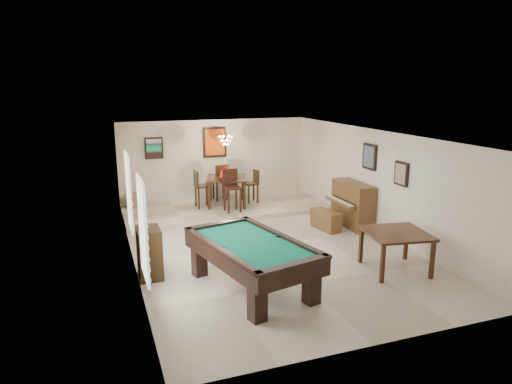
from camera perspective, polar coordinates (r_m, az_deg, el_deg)
ground_plane at (r=10.83m, az=1.08°, el=-6.68°), size 6.00×9.00×0.02m
wall_back at (r=14.66m, az=-5.17°, el=3.92°), size 6.00×0.04×2.60m
wall_front at (r=6.64m, az=15.23°, el=-8.45°), size 6.00×0.04×2.60m
wall_left at (r=9.82m, az=-15.47°, el=-1.30°), size 0.04×9.00×2.60m
wall_right at (r=11.83m, az=14.82°, el=1.22°), size 0.04×9.00×2.60m
ceiling at (r=10.23m, az=1.15°, el=7.18°), size 6.00×9.00×0.04m
dining_step at (r=13.75m, az=-3.74°, el=-1.99°), size 6.00×2.50×0.12m
window_left_front at (r=7.69m, az=-13.95°, el=-4.53°), size 0.06×1.00×1.70m
window_left_rear at (r=10.38m, az=-15.61°, el=0.05°), size 0.06×1.00×1.70m
pool_table at (r=8.50m, az=-0.55°, el=-9.19°), size 2.01×2.93×0.89m
square_table at (r=9.71m, az=17.00°, el=-7.09°), size 1.36×1.36×0.82m
upright_piano at (r=12.26m, az=11.45°, el=-1.60°), size 0.79×1.42×1.18m
piano_bench at (r=12.00m, az=8.72°, el=-3.50°), size 0.48×0.94×0.50m
apothecary_chest at (r=9.20m, az=-13.17°, el=-7.42°), size 0.44×0.66×1.00m
dining_table at (r=13.75m, az=-3.69°, el=0.35°), size 1.45×1.45×0.97m
flower_vase at (r=13.63m, az=-3.73°, el=2.80°), size 0.16×0.16×0.22m
dining_chair_south at (r=13.00m, az=-2.97°, el=0.13°), size 0.47×0.47×1.21m
dining_chair_north at (r=14.39m, az=-4.52°, el=1.28°), size 0.46×0.46×1.14m
dining_chair_west at (r=13.50m, az=-6.70°, el=0.39°), size 0.43×0.43×1.13m
dining_chair_east at (r=14.02m, az=-0.61°, el=0.72°), size 0.40×0.40×1.01m
corner_bench at (r=14.07m, az=-15.17°, el=-0.99°), size 0.37×0.46×0.40m
chandelier at (r=13.29m, az=-3.82°, el=6.88°), size 0.44×0.44×0.60m
back_painting at (r=14.54m, az=-5.18°, el=6.23°), size 0.75×0.06×0.95m
back_mirror at (r=14.20m, az=-12.64°, el=5.38°), size 0.55×0.06×0.65m
right_picture_upper at (r=11.95m, az=14.02°, el=4.31°), size 0.06×0.55×0.65m
right_picture_lower at (r=10.94m, az=17.71°, el=2.18°), size 0.06×0.45×0.55m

